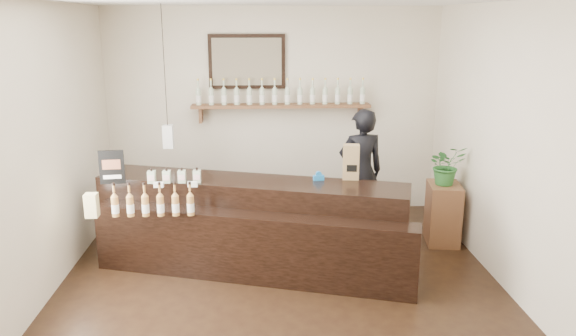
# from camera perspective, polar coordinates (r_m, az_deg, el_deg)

# --- Properties ---
(ground) EXTENTS (5.00, 5.00, 0.00)m
(ground) POSITION_cam_1_polar(r_m,az_deg,el_deg) (5.76, -0.76, -12.23)
(ground) COLOR black
(ground) RESTS_ON ground
(room_shell) EXTENTS (5.00, 5.00, 5.00)m
(room_shell) POSITION_cam_1_polar(r_m,az_deg,el_deg) (5.21, -0.82, 4.68)
(room_shell) COLOR beige
(room_shell) RESTS_ON ground
(back_wall_decor) EXTENTS (2.66, 0.96, 1.69)m
(back_wall_decor) POSITION_cam_1_polar(r_m,az_deg,el_deg) (7.55, -2.55, 8.21)
(back_wall_decor) COLOR #562F1D
(back_wall_decor) RESTS_ON ground
(counter) EXTENTS (3.42, 1.84, 1.11)m
(counter) POSITION_cam_1_polar(r_m,az_deg,el_deg) (6.11, -3.82, -6.09)
(counter) COLOR black
(counter) RESTS_ON ground
(promo_sign) EXTENTS (0.26, 0.04, 0.36)m
(promo_sign) POSITION_cam_1_polar(r_m,az_deg,el_deg) (6.15, -17.47, 0.08)
(promo_sign) COLOR black
(promo_sign) RESTS_ON counter
(paper_bag) EXTENTS (0.19, 0.15, 0.38)m
(paper_bag) POSITION_cam_1_polar(r_m,az_deg,el_deg) (6.09, 6.41, 0.62)
(paper_bag) COLOR olive
(paper_bag) RESTS_ON counter
(tape_dispenser) EXTENTS (0.12, 0.06, 0.10)m
(tape_dispenser) POSITION_cam_1_polar(r_m,az_deg,el_deg) (6.04, 3.13, -0.90)
(tape_dispenser) COLOR #196CB2
(tape_dispenser) RESTS_ON counter
(side_cabinet) EXTENTS (0.43, 0.55, 0.73)m
(side_cabinet) POSITION_cam_1_polar(r_m,az_deg,el_deg) (7.02, 15.45, -4.47)
(side_cabinet) COLOR #562F1D
(side_cabinet) RESTS_ON ground
(potted_plant) EXTENTS (0.47, 0.42, 0.48)m
(potted_plant) POSITION_cam_1_polar(r_m,az_deg,el_deg) (6.85, 15.80, 0.30)
(potted_plant) COLOR #29682A
(potted_plant) RESTS_ON side_cabinet
(shopkeeper) EXTENTS (0.72, 0.55, 1.79)m
(shopkeeper) POSITION_cam_1_polar(r_m,az_deg,el_deg) (7.01, 7.43, 0.44)
(shopkeeper) COLOR black
(shopkeeper) RESTS_ON ground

